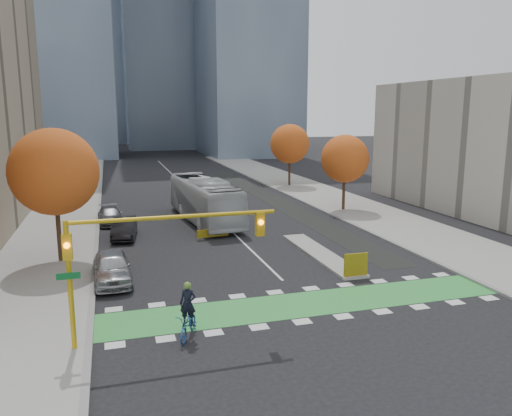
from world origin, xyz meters
TOP-DOWN VIEW (x-y plane):
  - ground at (0.00, 0.00)m, footprint 300.00×300.00m
  - sidewalk_west at (-13.50, 20.00)m, footprint 7.00×120.00m
  - sidewalk_east at (13.50, 20.00)m, footprint 7.00×120.00m
  - curb_west at (-10.00, 20.00)m, footprint 0.30×120.00m
  - curb_east at (10.00, 20.00)m, footprint 0.30×120.00m
  - bike_crossing at (0.00, 1.50)m, footprint 20.00×3.00m
  - centre_line at (0.00, 40.00)m, footprint 0.15×70.00m
  - bike_lane_paint at (7.50, 30.00)m, footprint 2.50×50.00m
  - median_island at (4.00, 9.00)m, footprint 1.60×10.00m
  - hazard_board at (4.00, 4.20)m, footprint 1.40×0.12m
  - tower_ne at (20.00, 85.00)m, footprint 18.00×24.00m
  - tower_far at (-4.00, 140.00)m, footprint 26.00×26.00m
  - tree_west at (-12.00, 12.00)m, footprint 5.20×5.20m
  - tree_east_near at (12.00, 22.00)m, footprint 4.40×4.40m
  - tree_east_far at (12.50, 38.00)m, footprint 4.80×4.80m
  - traffic_signal_west at (-7.93, -0.51)m, footprint 8.53×0.56m
  - cyclist at (-6.06, -0.50)m, footprint 1.52×2.19m
  - bus at (-1.27, 21.32)m, footprint 4.27×13.28m
  - parked_car_a at (-9.00, 7.41)m, footprint 2.14×5.00m
  - parked_car_b at (-8.03, 17.18)m, footprint 2.10×4.73m
  - parked_car_c at (-9.00, 22.46)m, footprint 2.14×4.70m

SIDE VIEW (x-z plane):
  - ground at x=0.00m, z-range 0.00..0.00m
  - centre_line at x=0.00m, z-range 0.00..0.01m
  - bike_lane_paint at x=7.50m, z-range 0.00..0.01m
  - bike_crossing at x=0.00m, z-range 0.00..0.01m
  - sidewalk_west at x=-13.50m, z-range 0.00..0.15m
  - sidewalk_east at x=13.50m, z-range 0.00..0.15m
  - curb_west at x=-10.00m, z-range -0.01..0.15m
  - curb_east at x=10.00m, z-range -0.01..0.15m
  - median_island at x=4.00m, z-range 0.00..0.16m
  - parked_car_c at x=-9.00m, z-range 0.00..1.33m
  - parked_car_b at x=-8.03m, z-range 0.00..1.51m
  - cyclist at x=-6.06m, z-range -0.40..2.00m
  - hazard_board at x=4.00m, z-range 0.15..1.45m
  - parked_car_a at x=-9.00m, z-range 0.00..1.68m
  - bus at x=-1.27m, z-range 0.00..3.63m
  - traffic_signal_west at x=-7.93m, z-range 1.43..6.63m
  - tree_east_near at x=12.00m, z-range 1.33..8.40m
  - tree_east_far at x=12.50m, z-range 1.42..9.07m
  - tree_west at x=-12.00m, z-range 1.50..9.73m
  - tower_ne at x=20.00m, z-range 0.00..60.00m
  - tower_far at x=-4.00m, z-range 0.00..80.00m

